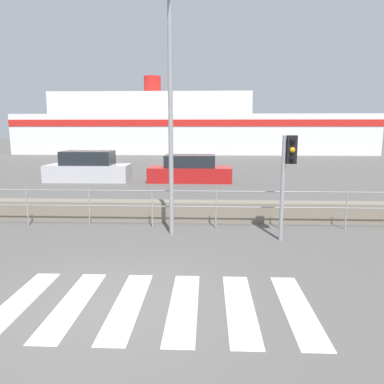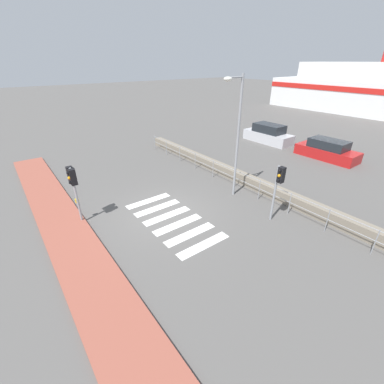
# 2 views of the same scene
# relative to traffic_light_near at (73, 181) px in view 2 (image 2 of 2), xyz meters

# --- Properties ---
(ground_plane) EXTENTS (160.00, 160.00, 0.00)m
(ground_plane) POSITION_rel_traffic_light_near_xyz_m (1.59, 3.32, -2.03)
(ground_plane) COLOR #565451
(sidewalk_brick) EXTENTS (24.00, 1.80, 0.12)m
(sidewalk_brick) POSITION_rel_traffic_light_near_xyz_m (1.59, -0.78, -1.97)
(sidewalk_brick) COLOR #934C3D
(sidewalk_brick) RESTS_ON ground_plane
(crosswalk) EXTENTS (4.95, 2.40, 0.01)m
(crosswalk) POSITION_rel_traffic_light_near_xyz_m (2.33, 3.32, -2.03)
(crosswalk) COLOR silver
(crosswalk) RESTS_ON ground_plane
(seawall) EXTENTS (19.97, 0.55, 0.59)m
(seawall) POSITION_rel_traffic_light_near_xyz_m (1.59, 8.88, -1.74)
(seawall) COLOR slate
(seawall) RESTS_ON ground_plane
(harbor_fence) EXTENTS (18.02, 0.04, 1.11)m
(harbor_fence) POSITION_rel_traffic_light_near_xyz_m (1.59, 8.00, -1.30)
(harbor_fence) COLOR gray
(harbor_fence) RESTS_ON ground_plane
(traffic_light_near) EXTENTS (0.58, 0.41, 2.61)m
(traffic_light_near) POSITION_rel_traffic_light_near_xyz_m (0.00, 0.00, 0.00)
(traffic_light_near) COLOR gray
(traffic_light_near) RESTS_ON ground_plane
(traffic_light_far) EXTENTS (0.34, 0.32, 2.62)m
(traffic_light_far) POSITION_rel_traffic_light_near_xyz_m (5.10, 6.92, -0.11)
(traffic_light_far) COLOR gray
(traffic_light_far) RESTS_ON ground_plane
(streetlamp) EXTENTS (0.32, 1.18, 6.00)m
(streetlamp) POSITION_rel_traffic_light_near_xyz_m (2.20, 7.15, 1.69)
(streetlamp) COLOR gray
(streetlamp) RESTS_ON ground_plane
(parked_car_silver) EXTENTS (4.31, 1.70, 1.57)m
(parked_car_silver) POSITION_rel_traffic_light_near_xyz_m (-3.12, 17.03, -1.36)
(parked_car_silver) COLOR #BCBCC1
(parked_car_silver) RESTS_ON ground_plane
(parked_car_red) EXTENTS (4.27, 1.73, 1.39)m
(parked_car_red) POSITION_rel_traffic_light_near_xyz_m (2.22, 17.03, -1.44)
(parked_car_red) COLOR #B21919
(parked_car_red) RESTS_ON ground_plane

